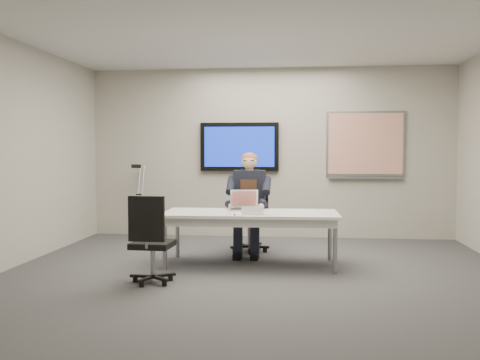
# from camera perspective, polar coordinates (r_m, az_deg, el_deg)

# --- Properties ---
(floor) EXTENTS (6.00, 6.00, 0.02)m
(floor) POSITION_cam_1_polar(r_m,az_deg,el_deg) (6.05, 1.62, -10.54)
(floor) COLOR #38393B
(floor) RESTS_ON ground
(ceiling) EXTENTS (6.00, 6.00, 0.02)m
(ceiling) POSITION_cam_1_polar(r_m,az_deg,el_deg) (6.04, 1.66, 16.23)
(ceiling) COLOR silver
(ceiling) RESTS_ON wall_back
(wall_back) EXTENTS (6.00, 0.02, 2.80)m
(wall_back) POSITION_cam_1_polar(r_m,az_deg,el_deg) (8.88, 3.19, 2.91)
(wall_back) COLOR #ADA99C
(wall_back) RESTS_ON ground
(wall_front) EXTENTS (6.00, 0.02, 2.80)m
(wall_front) POSITION_cam_1_polar(r_m,az_deg,el_deg) (2.90, -3.11, 2.57)
(wall_front) COLOR #ADA99C
(wall_front) RESTS_ON ground
(conference_table) EXTENTS (2.18, 0.95, 0.67)m
(conference_table) POSITION_cam_1_polar(r_m,az_deg,el_deg) (6.69, 1.16, -4.09)
(conference_table) COLOR white
(conference_table) RESTS_ON ground
(tv_display) EXTENTS (1.30, 0.09, 0.80)m
(tv_display) POSITION_cam_1_polar(r_m,az_deg,el_deg) (8.86, -0.06, 3.56)
(tv_display) COLOR black
(tv_display) RESTS_ON wall_back
(whiteboard) EXTENTS (1.25, 0.08, 1.10)m
(whiteboard) POSITION_cam_1_polar(r_m,az_deg,el_deg) (8.90, 13.22, 3.67)
(whiteboard) COLOR gray
(whiteboard) RESTS_ON wall_back
(office_chair_far) EXTENTS (0.59, 0.59, 1.07)m
(office_chair_far) POSITION_cam_1_polar(r_m,az_deg,el_deg) (7.65, 1.12, -5.11)
(office_chair_far) COLOR black
(office_chair_far) RESTS_ON ground
(office_chair_near) EXTENTS (0.48, 0.48, 0.96)m
(office_chair_near) POSITION_cam_1_polar(r_m,az_deg,el_deg) (5.87, -9.41, -8.02)
(office_chair_near) COLOR black
(office_chair_near) RESTS_ON ground
(seated_person) EXTENTS (0.45, 0.77, 1.41)m
(seated_person) POSITION_cam_1_polar(r_m,az_deg,el_deg) (7.37, 0.88, -3.60)
(seated_person) COLOR #1E2132
(seated_person) RESTS_ON office_chair_far
(crutch) EXTENTS (0.29, 0.76, 1.31)m
(crutch) POSITION_cam_1_polar(r_m,az_deg,el_deg) (9.04, -10.66, -2.08)
(crutch) COLOR #ABAEB3
(crutch) RESTS_ON ground
(laptop) EXTENTS (0.39, 0.38, 0.26)m
(laptop) POSITION_cam_1_polar(r_m,az_deg,el_deg) (6.92, 0.37, -2.68)
(laptop) COLOR #ADADAF
(laptop) RESTS_ON conference_table
(name_tent) EXTENTS (0.26, 0.09, 0.10)m
(name_tent) POSITION_cam_1_polar(r_m,az_deg,el_deg) (6.38, 1.35, -3.28)
(name_tent) COLOR silver
(name_tent) RESTS_ON conference_table
(pen) EXTENTS (0.02, 0.15, 0.01)m
(pen) POSITION_cam_1_polar(r_m,az_deg,el_deg) (6.37, -0.58, -3.70)
(pen) COLOR black
(pen) RESTS_ON conference_table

